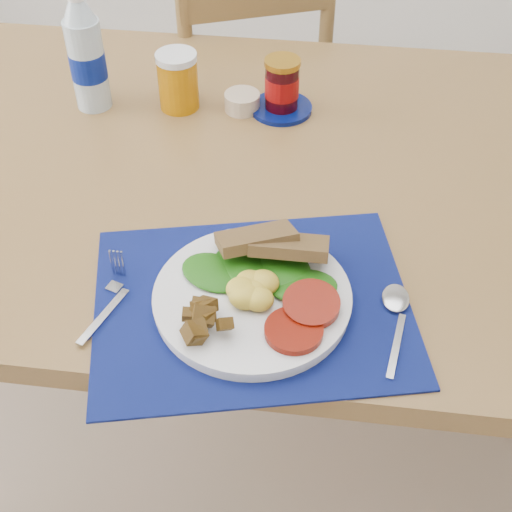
% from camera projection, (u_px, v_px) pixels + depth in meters
% --- Properties ---
extents(ground, '(4.00, 4.00, 0.00)m').
position_uv_depth(ground, '(214.00, 492.00, 1.58)').
color(ground, tan).
rests_on(ground, ground).
extents(table, '(1.40, 0.90, 0.75)m').
position_uv_depth(table, '(218.00, 202.00, 1.26)').
color(table, brown).
rests_on(table, ground).
extents(chair_far, '(0.49, 0.48, 1.03)m').
position_uv_depth(chair_far, '(248.00, 92.00, 1.78)').
color(chair_far, brown).
rests_on(chair_far, ground).
extents(placemat, '(0.49, 0.42, 0.00)m').
position_uv_depth(placemat, '(252.00, 304.00, 0.97)').
color(placemat, black).
rests_on(placemat, table).
extents(breakfast_plate, '(0.26, 0.26, 0.06)m').
position_uv_depth(breakfast_plate, '(248.00, 295.00, 0.95)').
color(breakfast_plate, silver).
rests_on(breakfast_plate, placemat).
extents(fork, '(0.05, 0.15, 0.00)m').
position_uv_depth(fork, '(111.00, 298.00, 0.97)').
color(fork, '#B2B5BA').
rests_on(fork, placemat).
extents(spoon, '(0.04, 0.16, 0.00)m').
position_uv_depth(spoon, '(396.00, 314.00, 0.95)').
color(spoon, '#B2B5BA').
rests_on(spoon, placemat).
extents(water_bottle, '(0.07, 0.07, 0.22)m').
position_uv_depth(water_bottle, '(87.00, 57.00, 1.26)').
color(water_bottle, '#ADBFCC').
rests_on(water_bottle, table).
extents(juice_glass, '(0.07, 0.07, 0.10)m').
position_uv_depth(juice_glass, '(178.00, 82.00, 1.29)').
color(juice_glass, '#B36A04').
rests_on(juice_glass, table).
extents(ramekin, '(0.07, 0.07, 0.03)m').
position_uv_depth(ramekin, '(242.00, 102.00, 1.31)').
color(ramekin, tan).
rests_on(ramekin, table).
extents(jam_on_saucer, '(0.11, 0.11, 0.10)m').
position_uv_depth(jam_on_saucer, '(282.00, 89.00, 1.28)').
color(jam_on_saucer, '#04104F').
rests_on(jam_on_saucer, table).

